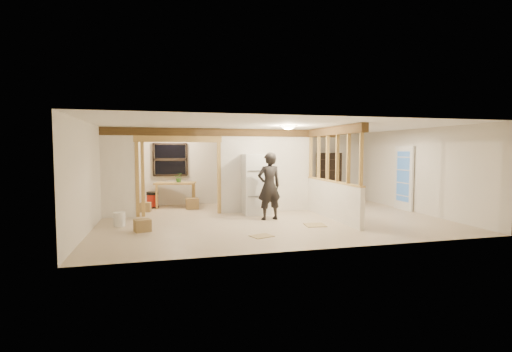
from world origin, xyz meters
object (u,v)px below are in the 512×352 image
object	(u,v)px
refrigerator	(256,184)
shop_vac	(152,200)
work_table	(175,195)
bookshelf	(329,177)
woman	(269,186)

from	to	relation	value
refrigerator	shop_vac	xyz separation A→B (m)	(-2.95, 1.93, -0.61)
work_table	refrigerator	bearing A→B (deg)	-29.39
shop_vac	bookshelf	xyz separation A→B (m)	(6.33, 0.32, 0.62)
refrigerator	work_table	size ratio (longest dim) A/B	1.36
work_table	bookshelf	xyz separation A→B (m)	(5.60, 0.29, 0.48)
woman	shop_vac	distance (m)	4.26
refrigerator	woman	size ratio (longest dim) A/B	0.97
work_table	shop_vac	bearing A→B (deg)	-166.21
shop_vac	refrigerator	bearing A→B (deg)	-33.16
woman	shop_vac	xyz separation A→B (m)	(-3.09, 2.85, -0.64)
work_table	bookshelf	world-z (taller)	bookshelf
refrigerator	woman	xyz separation A→B (m)	(0.14, -0.93, 0.03)
refrigerator	shop_vac	size ratio (longest dim) A/B	3.29
woman	bookshelf	bearing A→B (deg)	-144.23
work_table	shop_vac	size ratio (longest dim) A/B	2.42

